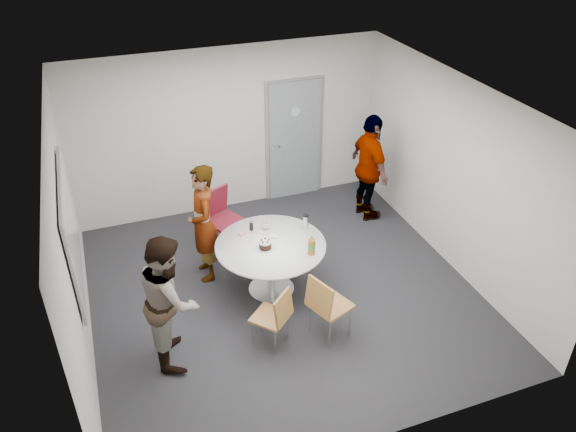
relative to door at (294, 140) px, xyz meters
name	(u,v)px	position (x,y,z in m)	size (l,w,h in m)	color
floor	(283,292)	(-1.10, -2.48, -1.03)	(5.00, 5.00, 0.00)	black
ceiling	(282,103)	(-1.10, -2.48, 1.67)	(5.00, 5.00, 0.00)	silver
wall_back	(230,131)	(-1.10, 0.02, 0.32)	(5.00, 5.00, 0.00)	beige
wall_left	(70,247)	(-3.60, -2.48, 0.32)	(5.00, 5.00, 0.00)	beige
wall_right	(454,175)	(1.40, -2.48, 0.32)	(5.00, 5.00, 0.00)	beige
wall_front	(378,344)	(-1.10, -4.98, 0.32)	(5.00, 5.00, 0.00)	beige
door	(294,140)	(0.00, 0.00, 0.00)	(1.02, 0.17, 2.12)	gray
whiteboard	(71,230)	(-3.56, -2.28, 0.42)	(0.04, 1.90, 1.25)	gray
table	(272,251)	(-1.21, -2.38, -0.38)	(1.45, 1.45, 1.03)	white
chair_near_left	(276,314)	(-1.51, -3.39, -0.54)	(0.56, 0.56, 0.81)	#92582D
chair_near_right	(326,303)	(-0.91, -3.47, -0.48)	(0.58, 0.55, 0.90)	#92582D
chair_far	(221,213)	(-1.59, -1.18, -0.42)	(0.64, 0.66, 0.98)	maroon
person_main	(203,224)	(-1.97, -1.74, -0.18)	(0.62, 0.41, 1.70)	#A5C6EA
person_left	(170,299)	(-2.66, -3.10, -0.20)	(0.80, 0.63, 1.65)	white
person_right	(369,168)	(0.85, -1.11, -0.14)	(1.04, 0.43, 1.77)	black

